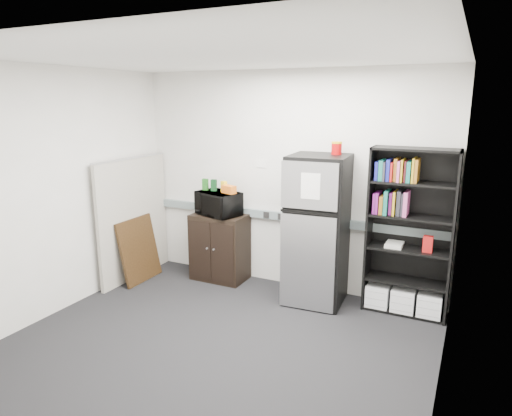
# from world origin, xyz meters

# --- Properties ---
(floor) EXTENTS (4.00, 4.00, 0.00)m
(floor) POSITION_xyz_m (0.00, 0.00, 0.00)
(floor) COLOR black
(floor) RESTS_ON ground
(wall_back) EXTENTS (4.00, 0.02, 2.70)m
(wall_back) POSITION_xyz_m (0.00, 1.75, 1.35)
(wall_back) COLOR silver
(wall_back) RESTS_ON floor
(wall_right) EXTENTS (0.02, 3.50, 2.70)m
(wall_right) POSITION_xyz_m (2.00, 0.00, 1.35)
(wall_right) COLOR silver
(wall_right) RESTS_ON floor
(wall_left) EXTENTS (0.02, 3.50, 2.70)m
(wall_left) POSITION_xyz_m (-2.00, 0.00, 1.35)
(wall_left) COLOR silver
(wall_left) RESTS_ON floor
(ceiling) EXTENTS (4.00, 3.50, 0.02)m
(ceiling) POSITION_xyz_m (0.00, 0.00, 2.70)
(ceiling) COLOR white
(ceiling) RESTS_ON wall_back
(electrical_raceway) EXTENTS (3.92, 0.05, 0.10)m
(electrical_raceway) POSITION_xyz_m (0.00, 1.72, 0.90)
(electrical_raceway) COLOR slate
(electrical_raceway) RESTS_ON wall_back
(wall_note) EXTENTS (0.14, 0.00, 0.10)m
(wall_note) POSITION_xyz_m (-0.35, 1.74, 1.55)
(wall_note) COLOR white
(wall_note) RESTS_ON wall_back
(bookshelf) EXTENTS (0.90, 0.34, 1.85)m
(bookshelf) POSITION_xyz_m (1.53, 1.57, 0.91)
(bookshelf) COLOR black
(bookshelf) RESTS_ON floor
(cubicle_partition) EXTENTS (0.06, 1.30, 1.62)m
(cubicle_partition) POSITION_xyz_m (-1.90, 1.08, 0.81)
(cubicle_partition) COLOR #A6A093
(cubicle_partition) RESTS_ON floor
(cabinet) EXTENTS (0.71, 0.47, 0.88)m
(cabinet) POSITION_xyz_m (-0.84, 1.50, 0.44)
(cabinet) COLOR black
(cabinet) RESTS_ON floor
(microwave) EXTENTS (0.63, 0.52, 0.30)m
(microwave) POSITION_xyz_m (-0.84, 1.48, 1.04)
(microwave) COLOR black
(microwave) RESTS_ON cabinet
(snack_box_a) EXTENTS (0.07, 0.06, 0.15)m
(snack_box_a) POSITION_xyz_m (-1.05, 1.52, 1.26)
(snack_box_a) COLOR #1B5A19
(snack_box_a) RESTS_ON microwave
(snack_box_b) EXTENTS (0.08, 0.06, 0.15)m
(snack_box_b) POSITION_xyz_m (-0.92, 1.52, 1.26)
(snack_box_b) COLOR #0B3314
(snack_box_b) RESTS_ON microwave
(snack_box_c) EXTENTS (0.08, 0.07, 0.14)m
(snack_box_c) POSITION_xyz_m (-0.77, 1.52, 1.26)
(snack_box_c) COLOR yellow
(snack_box_c) RESTS_ON microwave
(snack_bag) EXTENTS (0.20, 0.15, 0.10)m
(snack_bag) POSITION_xyz_m (-0.67, 1.47, 1.24)
(snack_bag) COLOR orange
(snack_bag) RESTS_ON microwave
(refrigerator) EXTENTS (0.70, 0.72, 1.74)m
(refrigerator) POSITION_xyz_m (0.53, 1.42, 0.87)
(refrigerator) COLOR black
(refrigerator) RESTS_ON floor
(coffee_can) EXTENTS (0.12, 0.12, 0.16)m
(coffee_can) POSITION_xyz_m (0.68, 1.55, 1.82)
(coffee_can) COLOR #A20708
(coffee_can) RESTS_ON refrigerator
(framed_poster) EXTENTS (0.20, 0.66, 0.84)m
(framed_poster) POSITION_xyz_m (-1.77, 1.00, 0.42)
(framed_poster) COLOR black
(framed_poster) RESTS_ON floor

